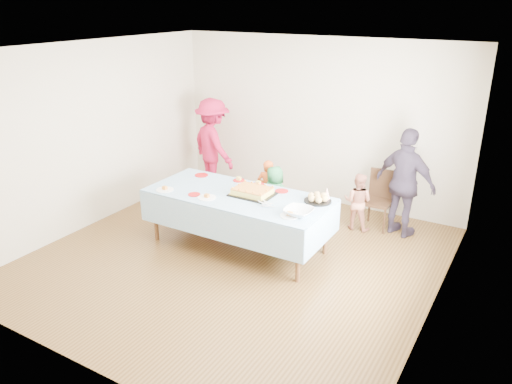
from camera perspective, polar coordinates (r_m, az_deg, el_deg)
ground at (r=6.73m, az=-2.25°, el=-7.53°), size 5.00×5.00×0.00m
room_walls at (r=6.05m, az=-2.03°, el=7.22°), size 5.04×5.04×2.72m
party_table at (r=6.72m, az=-2.08°, el=-0.70°), size 2.50×1.10×0.78m
birthday_cake at (r=6.66m, az=-0.41°, el=0.03°), size 0.56×0.43×0.10m
rolls_tray at (r=6.49m, az=7.08°, el=-0.74°), size 0.36×0.36×0.11m
punch_bowl at (r=6.07m, az=4.89°, el=-2.27°), size 0.35×0.35×0.09m
party_hat at (r=6.54m, az=8.08°, el=-0.20°), size 0.10×0.10×0.17m
fork_pile at (r=6.31m, az=1.10°, el=-1.34°), size 0.24×0.18×0.07m
plate_red_far_a at (r=7.45m, az=-6.26°, el=1.93°), size 0.20×0.20×0.01m
plate_red_far_b at (r=7.20m, az=-1.97°, el=1.34°), size 0.17×0.17×0.01m
plate_red_far_c at (r=7.03m, az=0.26°, el=0.87°), size 0.17×0.17×0.01m
plate_red_far_d at (r=6.80m, az=2.96°, el=0.12°), size 0.18×0.18×0.01m
plate_red_near at (r=6.73m, az=-7.08°, el=-0.28°), size 0.16×0.16×0.01m
plate_white_left at (r=6.95m, az=-10.38°, el=0.26°), size 0.24×0.24×0.01m
plate_white_mid at (r=6.60m, az=-5.64°, el=-0.64°), size 0.24×0.24×0.01m
plate_white_right at (r=6.04m, az=3.87°, el=-2.73°), size 0.24×0.24×0.01m
dining_chair at (r=7.67m, az=13.94°, el=-0.41°), size 0.39×0.39×0.88m
toddler_left at (r=7.70m, az=1.38°, el=0.27°), size 0.40×0.31×0.96m
toddler_mid at (r=7.52m, az=2.15°, el=-0.42°), size 0.51×0.40×0.92m
toddler_right at (r=7.51m, az=11.54°, el=-1.07°), size 0.44×0.35×0.87m
adult_left at (r=8.82m, az=-4.93°, el=5.34°), size 1.22×0.99×1.65m
adult_right at (r=7.36m, az=16.69°, el=0.95°), size 1.01×0.66×1.59m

